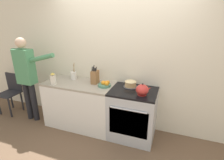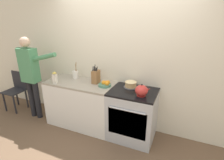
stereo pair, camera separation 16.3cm
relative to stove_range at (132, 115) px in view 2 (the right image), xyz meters
The scene contains 12 objects.
ground_plane 0.63m from the stove_range, 136.32° to the right, with size 16.00×16.00×0.00m, color brown.
wall_back 0.98m from the stove_range, 134.04° to the left, with size 8.00×0.04×2.60m.
counter_cabinet 1.03m from the stove_range, behind, with size 1.30×0.62×0.88m.
stove_range is the anchor object (origin of this frame).
layer_cake 0.52m from the stove_range, 123.29° to the left, with size 0.24×0.24×0.10m.
tea_kettle 0.56m from the stove_range, 34.63° to the right, with size 0.24×0.20×0.19m.
knife_block 0.94m from the stove_range, behind, with size 0.11×0.16×0.33m.
utensil_crock 1.34m from the stove_range, behind, with size 0.12×0.12×0.33m.
fruit_bowl 0.70m from the stove_range, behind, with size 0.23×0.23×0.10m.
milk_carton 1.53m from the stove_range, behind, with size 0.07×0.07×0.22m.
person_baker 2.15m from the stove_range, behind, with size 0.94×0.20×1.68m.
dining_chair 2.73m from the stove_range, behind, with size 0.40×0.40×0.86m.
Camera 2 is at (1.04, -2.23, 2.04)m, focal length 28.00 mm.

